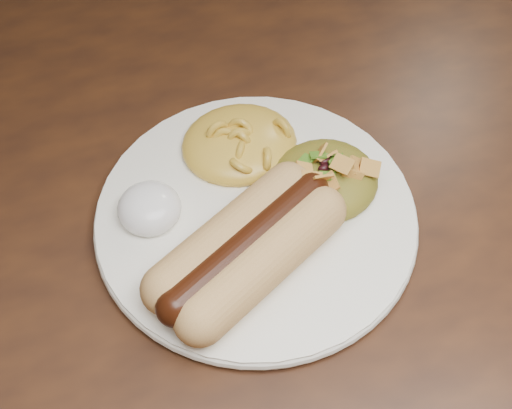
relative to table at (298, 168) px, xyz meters
name	(u,v)px	position (x,y,z in m)	size (l,w,h in m)	color
floor	(280,406)	(0.00, 0.00, -0.66)	(4.00, 4.00, 0.00)	#56321F
table	(298,168)	(0.00, 0.00, 0.00)	(1.60, 0.90, 0.75)	#432310
plate	(256,217)	(-0.08, -0.11, 0.10)	(0.24, 0.24, 0.01)	white
hotdog	(247,248)	(-0.10, -0.15, 0.12)	(0.13, 0.12, 0.04)	#E3B56E
mac_and_cheese	(239,132)	(-0.07, -0.04, 0.12)	(0.09, 0.08, 0.04)	yellow
sour_cream	(148,203)	(-0.15, -0.09, 0.12)	(0.05, 0.05, 0.03)	white
taco_salad	(326,173)	(-0.02, -0.10, 0.12)	(0.08, 0.08, 0.04)	#B3701F
fork	(261,300)	(-0.09, -0.17, 0.09)	(0.02, 0.14, 0.00)	white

